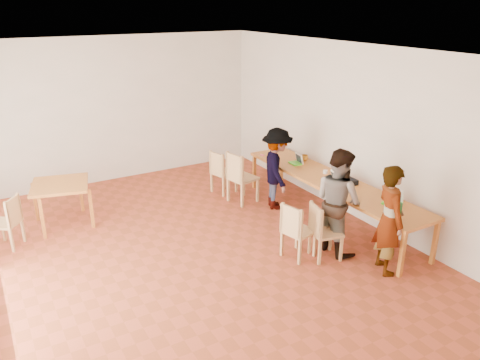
% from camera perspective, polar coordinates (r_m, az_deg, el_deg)
% --- Properties ---
extents(ground, '(8.00, 8.00, 0.00)m').
position_cam_1_polar(ground, '(7.18, -4.49, -9.40)').
color(ground, '#A34227').
rests_on(ground, ground).
extents(wall_back, '(6.00, 0.10, 3.00)m').
position_cam_1_polar(wall_back, '(10.20, -14.71, 8.27)').
color(wall_back, beige).
rests_on(wall_back, ground).
extents(wall_front, '(6.00, 0.10, 3.00)m').
position_cam_1_polar(wall_front, '(3.74, 23.77, -15.70)').
color(wall_front, beige).
rests_on(wall_front, ground).
extents(wall_right, '(0.10, 8.00, 3.00)m').
position_cam_1_polar(wall_right, '(8.23, 14.42, 5.35)').
color(wall_right, beige).
rests_on(wall_right, ground).
extents(ceiling, '(6.00, 8.00, 0.04)m').
position_cam_1_polar(ceiling, '(6.23, -5.30, 15.32)').
color(ceiling, white).
rests_on(ceiling, wall_back).
extents(communal_table, '(0.80, 4.00, 0.75)m').
position_cam_1_polar(communal_table, '(8.21, 10.97, -0.28)').
color(communal_table, orange).
rests_on(communal_table, ground).
extents(side_table, '(0.90, 0.90, 0.75)m').
position_cam_1_polar(side_table, '(8.47, -21.08, -0.92)').
color(side_table, orange).
rests_on(side_table, ground).
extents(chair_near, '(0.49, 0.49, 0.47)m').
position_cam_1_polar(chair_near, '(6.95, 6.73, -5.58)').
color(chair_near, tan).
rests_on(chair_near, ground).
extents(chair_mid, '(0.49, 0.49, 0.46)m').
position_cam_1_polar(chair_mid, '(7.00, 9.83, -5.57)').
color(chair_mid, tan).
rests_on(chair_mid, ground).
extents(chair_far, '(0.55, 0.55, 0.53)m').
position_cam_1_polar(chair_far, '(8.77, -0.15, 0.89)').
color(chair_far, tan).
rests_on(chair_far, ground).
extents(chair_empty, '(0.50, 0.50, 0.46)m').
position_cam_1_polar(chair_empty, '(9.26, -2.42, 1.46)').
color(chair_empty, tan).
rests_on(chair_empty, ground).
extents(chair_spare, '(0.54, 0.54, 0.45)m').
position_cam_1_polar(chair_spare, '(8.06, -26.30, -4.06)').
color(chair_spare, tan).
rests_on(chair_spare, ground).
extents(person_near, '(0.57, 0.68, 1.59)m').
position_cam_1_polar(person_near, '(6.81, 17.76, -4.64)').
color(person_near, gray).
rests_on(person_near, ground).
extents(person_mid, '(0.63, 0.80, 1.64)m').
position_cam_1_polar(person_mid, '(7.18, 11.87, -2.52)').
color(person_mid, gray).
rests_on(person_mid, ground).
extents(person_far, '(0.89, 1.12, 1.52)m').
position_cam_1_polar(person_far, '(8.56, 4.49, 1.36)').
color(person_far, gray).
rests_on(person_far, ground).
extents(laptop_near, '(0.31, 0.33, 0.22)m').
position_cam_1_polar(laptop_near, '(7.46, 18.21, -2.28)').
color(laptop_near, '#52DA29').
rests_on(laptop_near, communal_table).
extents(laptop_mid, '(0.29, 0.30, 0.21)m').
position_cam_1_polar(laptop_mid, '(8.02, 11.10, 0.01)').
color(laptop_mid, '#52DA29').
rests_on(laptop_mid, communal_table).
extents(laptop_far, '(0.22, 0.25, 0.20)m').
position_cam_1_polar(laptop_far, '(8.89, 6.98, 2.33)').
color(laptop_far, '#52DA29').
rests_on(laptop_far, communal_table).
extents(yellow_mug, '(0.17, 0.17, 0.11)m').
position_cam_1_polar(yellow_mug, '(9.08, 7.88, 2.69)').
color(yellow_mug, '#BF791C').
rests_on(yellow_mug, communal_table).
extents(green_bottle, '(0.07, 0.07, 0.28)m').
position_cam_1_polar(green_bottle, '(6.85, 18.82, -3.77)').
color(green_bottle, '#166229').
rests_on(green_bottle, communal_table).
extents(clear_glass, '(0.07, 0.07, 0.09)m').
position_cam_1_polar(clear_glass, '(7.62, 11.79, -1.30)').
color(clear_glass, silver).
rests_on(clear_glass, communal_table).
extents(condiment_cup, '(0.08, 0.08, 0.06)m').
position_cam_1_polar(condiment_cup, '(8.47, 10.36, 0.99)').
color(condiment_cup, white).
rests_on(condiment_cup, communal_table).
extents(pink_phone, '(0.05, 0.10, 0.01)m').
position_cam_1_polar(pink_phone, '(9.33, 2.70, 3.05)').
color(pink_phone, '#F04B69').
rests_on(pink_phone, communal_table).
extents(black_pouch, '(0.16, 0.26, 0.09)m').
position_cam_1_polar(black_pouch, '(8.07, 13.23, -0.13)').
color(black_pouch, black).
rests_on(black_pouch, communal_table).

